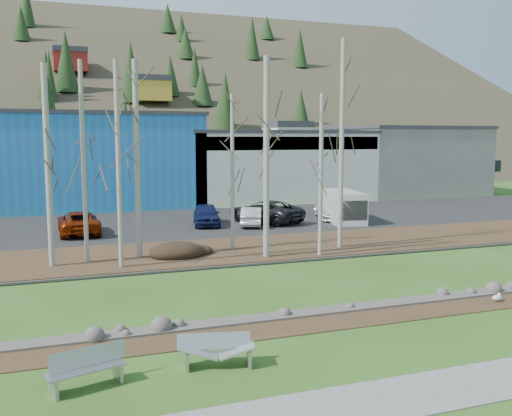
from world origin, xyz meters
name	(u,v)px	position (x,y,z in m)	size (l,w,h in m)	color
ground	(364,343)	(0.00, 0.00, 0.00)	(200.00, 200.00, 0.00)	#314918
footpath	(439,390)	(0.00, -3.50, 0.02)	(80.00, 2.00, 0.04)	#60605C
dirt_strip	(332,321)	(0.00, 2.10, 0.01)	(80.00, 1.80, 0.03)	#382616
near_bank_rocks	(319,313)	(0.00, 3.10, 0.00)	(80.00, 0.80, 0.50)	#47423D
river	(276,285)	(0.00, 7.20, 0.00)	(80.00, 8.00, 0.90)	#131C31
far_bank_rocks	(244,264)	(0.00, 11.30, 0.00)	(80.00, 0.80, 0.46)	#47423D
far_bank	(225,251)	(0.00, 14.50, 0.07)	(80.00, 7.00, 0.15)	#382616
parking_lot	(182,223)	(0.00, 25.00, 0.07)	(80.00, 14.00, 0.14)	black
building_blue	(82,160)	(-6.00, 39.00, 4.16)	(20.40, 12.24, 8.30)	blue
building_white	(269,165)	(12.00, 38.98, 3.41)	(18.36, 12.24, 6.80)	beige
building_grey	(404,160)	(28.00, 39.00, 3.66)	(14.28, 12.24, 7.30)	slate
hillside	(102,67)	(0.00, 84.00, 17.50)	(160.00, 72.00, 35.00)	#372F22
bench_intact	(87,368)	(-8.06, -0.36, 0.48)	(2.00, 1.08, 0.96)	#9EA1A3
bench_damaged	(217,350)	(-4.68, -0.20, 0.44)	(2.06, 1.07, 0.88)	#9EA1A3
seagull	(497,297)	(6.86, 2.00, 0.19)	(0.46, 0.23, 0.34)	gold
dirt_mound	(177,251)	(-2.81, 13.57, 0.43)	(2.83, 2.00, 0.55)	black
birch_0	(48,166)	(-8.78, 13.49, 4.81)	(0.28, 0.28, 9.33)	#B0A9A0
birch_1	(84,163)	(-7.19, 13.81, 4.95)	(0.21, 0.21, 9.60)	#B0A9A0
birch_2	(137,160)	(-4.64, 14.09, 5.03)	(0.29, 0.29, 9.76)	#B0A9A0
birch_3	(119,165)	(-5.75, 12.15, 4.87)	(0.22, 0.22, 9.44)	#B0A9A0
birch_4	(266,158)	(1.41, 12.00, 5.11)	(0.30, 0.30, 9.93)	#B0A9A0
birch_5	(232,173)	(0.44, 14.53, 4.28)	(0.20, 0.20, 8.25)	#B0A9A0
birch_6	(321,175)	(4.15, 11.44, 4.23)	(0.21, 0.21, 8.17)	#B0A9A0
birch_7	(342,145)	(6.16, 13.05, 5.76)	(0.26, 0.26, 11.21)	#B0A9A0
car_1	(81,223)	(-7.02, 22.80, 0.78)	(1.36, 3.91, 1.29)	black
car_2	(79,223)	(-7.15, 22.41, 0.86)	(2.38, 5.15, 1.43)	#922806
car_3	(207,214)	(1.29, 23.17, 0.88)	(1.74, 4.33, 1.48)	#191E4E
car_4	(252,216)	(4.12, 21.88, 0.78)	(1.36, 3.90, 1.29)	silver
car_5	(266,211)	(5.58, 23.00, 0.92)	(2.59, 5.62, 1.56)	black
car_6	(330,209)	(10.78, 23.14, 0.85)	(1.99, 4.90, 1.42)	silver
van_white	(343,207)	(10.84, 21.30, 1.23)	(2.98, 5.30, 2.19)	silver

